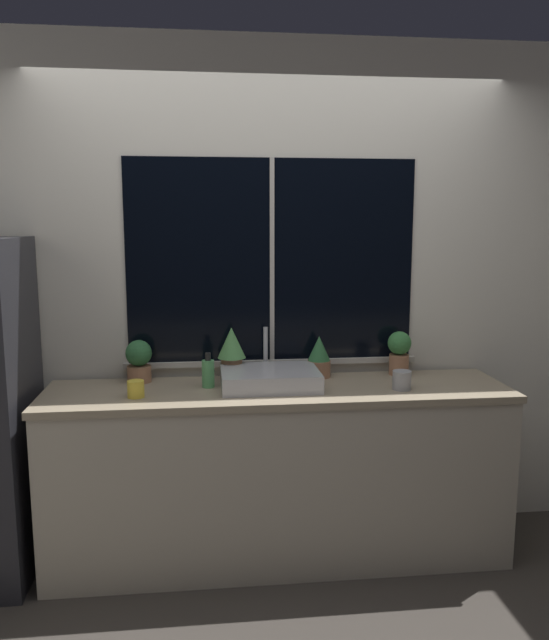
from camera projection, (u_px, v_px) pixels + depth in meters
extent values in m
plane|color=#38332D|center=(285.00, 584.00, 3.03)|extent=(14.00, 14.00, 0.00)
cube|color=silver|center=(271.00, 294.00, 3.43)|extent=(8.00, 0.06, 2.70)
cube|color=black|center=(272.00, 261.00, 3.36)|extent=(1.55, 0.01, 1.09)
cube|color=#BCB7AD|center=(272.00, 261.00, 3.36)|extent=(0.02, 0.01, 1.09)
cube|color=#BCB7AD|center=(272.00, 362.00, 3.44)|extent=(1.61, 0.04, 0.03)
cube|color=#B2A893|center=(278.00, 476.00, 3.23)|extent=(2.33, 0.55, 0.87)
cube|color=gray|center=(279.00, 391.00, 3.16)|extent=(2.35, 0.57, 0.03)
cube|color=#ADADB2|center=(270.00, 378.00, 3.17)|extent=(0.49, 0.37, 0.09)
cylinder|color=#B7B7BC|center=(266.00, 374.00, 3.39)|extent=(0.04, 0.04, 0.03)
cylinder|color=#B7B7BC|center=(266.00, 349.00, 3.37)|extent=(0.02, 0.02, 0.24)
cylinder|color=#9E6B4C|center=(139.00, 374.00, 3.27)|extent=(0.13, 0.13, 0.09)
sphere|color=#2D6638|center=(139.00, 353.00, 3.25)|extent=(0.14, 0.14, 0.14)
cylinder|color=#9E6B4C|center=(232.00, 368.00, 3.32)|extent=(0.11, 0.11, 0.12)
cone|color=#569951|center=(232.00, 343.00, 3.30)|extent=(0.15, 0.15, 0.16)
cylinder|color=#9E6B4C|center=(319.00, 369.00, 3.38)|extent=(0.13, 0.13, 0.09)
cone|color=#2D6638|center=(319.00, 348.00, 3.36)|extent=(0.12, 0.12, 0.13)
cylinder|color=#9E6B4C|center=(399.00, 365.00, 3.42)|extent=(0.11, 0.11, 0.11)
sphere|color=#387A3D|center=(399.00, 343.00, 3.41)|extent=(0.13, 0.13, 0.13)
cylinder|color=#519E5B|center=(208.00, 374.00, 3.16)|extent=(0.06, 0.06, 0.14)
cylinder|color=black|center=(208.00, 357.00, 3.15)|extent=(0.03, 0.03, 0.04)
cylinder|color=gold|center=(136.00, 389.00, 2.99)|extent=(0.08, 0.08, 0.08)
cylinder|color=gray|center=(402.00, 380.00, 3.12)|extent=(0.09, 0.09, 0.09)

